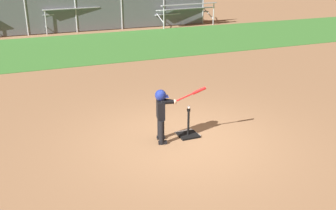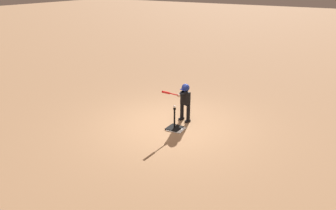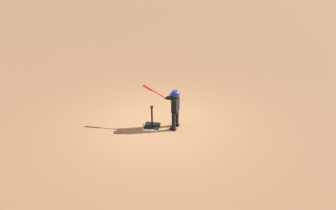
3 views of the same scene
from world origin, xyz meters
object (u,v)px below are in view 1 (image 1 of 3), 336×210
bleachers_right_center (68,18)px  bleachers_center (181,13)px  batting_tee (188,132)px  baseball (189,107)px  batter_child (162,109)px

bleachers_right_center → bleachers_center: 6.36m
batting_tee → bleachers_center: size_ratio=0.17×
batting_tee → bleachers_right_center: (-0.44, 14.70, 0.53)m
batting_tee → baseball: size_ratio=8.73×
bleachers_center → baseball: bearing=-112.8°
batting_tee → bleachers_right_center: 14.72m
batter_child → baseball: 0.62m
batting_tee → bleachers_right_center: bleachers_right_center is taller
batter_child → bleachers_center: bleachers_center is taller
bleachers_center → batting_tee: bearing=-112.8°
batting_tee → baseball: (0.00, 0.00, 0.59)m
batting_tee → bleachers_right_center: bearing=91.7°
baseball → bleachers_right_center: (-0.44, 14.70, -0.06)m
batting_tee → batter_child: bearing=-177.0°
bleachers_center → batter_child: bearing=-114.8°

